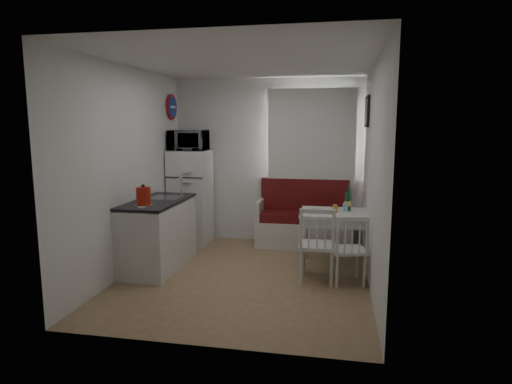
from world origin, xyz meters
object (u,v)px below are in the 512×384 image
chair_right (349,243)px  microwave (188,140)px  bench (303,224)px  fridge (191,197)px  kettle (143,196)px  wine_bottle (348,198)px  dining_table (339,218)px  kitchen_counter (159,233)px  chair_left (317,237)px

chair_right → microwave: (-2.43, 1.44, 1.11)m
bench → microwave: size_ratio=2.56×
fridge → microwave: bearing=-90.0°
kettle → wine_bottle: kettle is taller
chair_right → dining_table: bearing=86.7°
chair_right → fridge: fridge is taller
chair_right → wine_bottle: (0.00, 0.76, 0.40)m
bench → chair_right: 1.74m
kitchen_counter → chair_left: kitchen_counter is taller
chair_left → fridge: bearing=143.1°
chair_left → kettle: (-2.04, -0.26, 0.47)m
chair_right → chair_left: bearing=168.3°
kitchen_counter → wine_bottle: size_ratio=3.91×
microwave → chair_left: bearing=-35.0°
fridge → kettle: bearing=-89.0°
microwave → bench: bearing=5.2°
kitchen_counter → microwave: (0.02, 1.19, 1.18)m
fridge → wine_bottle: 2.54m
bench → fridge: size_ratio=0.98×
fridge → wine_bottle: size_ratio=4.38×
chair_left → microwave: bearing=144.0°
dining_table → chair_right: (0.11, -0.66, -0.14)m
chair_right → bench: bearing=98.8°
fridge → chair_right: bearing=-31.5°
dining_table → wine_bottle: size_ratio=2.98×
bench → wine_bottle: wine_bottle is taller
microwave → dining_table: bearing=-18.7°
kitchen_counter → dining_table: 2.38m
kettle → chair_right: bearing=6.3°
kitchen_counter → bench: bearing=36.9°
kitchen_counter → chair_left: bearing=-6.9°
fridge → kettle: size_ratio=5.50×
microwave → kettle: bearing=-89.0°
chair_right → kettle: (-2.40, -0.26, 0.51)m
chair_right → kettle: bearing=173.3°
kitchen_counter → wine_bottle: (2.45, 0.51, 0.46)m
microwave → kettle: size_ratio=2.10×
dining_table → wine_bottle: bearing=41.1°
dining_table → microwave: size_ratio=1.78×
chair_left → chair_right: 0.37m
chair_left → fridge: size_ratio=0.33×
bench → dining_table: bearing=-60.8°
chair_right → kitchen_counter: bearing=161.3°
chair_left → kettle: 2.11m
kitchen_counter → microwave: size_ratio=2.34×
kitchen_counter → microwave: bearing=89.1°
kitchen_counter → dining_table: bearing=10.0°
kitchen_counter → chair_left: (2.09, -0.25, 0.11)m
fridge → kettle: fridge is taller
fridge → dining_table: bearing=-19.8°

